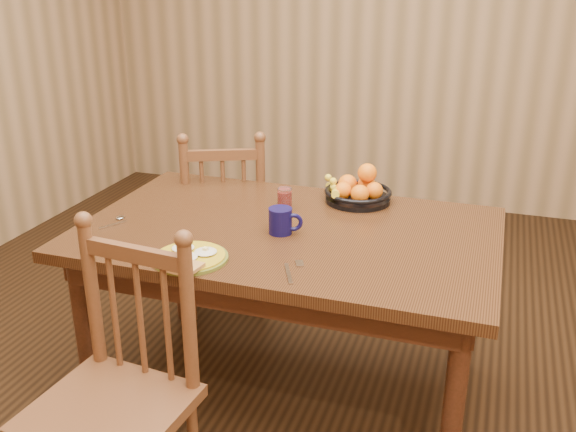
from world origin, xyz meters
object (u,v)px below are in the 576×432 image
(dining_table, at_px, (288,248))
(breakfast_plate, at_px, (190,257))
(chair_far, at_px, (225,225))
(chair_near, at_px, (117,397))
(coffee_mug, at_px, (282,221))
(fruit_bowl, at_px, (357,191))

(dining_table, distance_m, breakfast_plate, 0.46)
(chair_far, relative_size, chair_near, 0.98)
(coffee_mug, height_order, fruit_bowl, fruit_bowl)
(dining_table, xyz_separation_m, fruit_bowl, (0.19, 0.38, 0.13))
(chair_near, height_order, coffee_mug, chair_near)
(fruit_bowl, bearing_deg, chair_far, 164.54)
(chair_far, xyz_separation_m, chair_near, (0.25, -1.40, 0.01))
(breakfast_plate, height_order, coffee_mug, coffee_mug)
(chair_far, height_order, coffee_mug, chair_far)
(breakfast_plate, bearing_deg, chair_far, 107.47)
(breakfast_plate, bearing_deg, fruit_bowl, 61.57)
(dining_table, xyz_separation_m, coffee_mug, (-0.01, -0.06, 0.14))
(chair_near, bearing_deg, coffee_mug, 75.31)
(chair_near, xyz_separation_m, fruit_bowl, (0.47, 1.20, 0.32))
(dining_table, xyz_separation_m, breakfast_plate, (-0.23, -0.39, 0.10))
(chair_near, bearing_deg, fruit_bowl, 73.77)
(dining_table, relative_size, chair_far, 1.67)
(dining_table, bearing_deg, coffee_mug, -97.34)
(dining_table, relative_size, chair_near, 1.64)
(breakfast_plate, distance_m, fruit_bowl, 0.87)
(chair_far, relative_size, coffee_mug, 7.18)
(coffee_mug, bearing_deg, fruit_bowl, 66.11)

